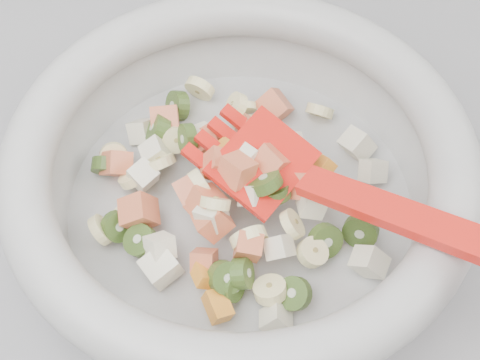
{
  "coord_description": "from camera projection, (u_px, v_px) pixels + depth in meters",
  "views": [
    {
      "loc": [
        -0.12,
        1.11,
        1.37
      ],
      "look_at": [
        -0.12,
        1.4,
        0.95
      ],
      "focal_mm": 50.0,
      "sensor_mm": 36.0,
      "label": 1
    }
  ],
  "objects": [
    {
      "name": "counter",
      "position": [
        325.0,
        354.0,
        0.95
      ],
      "size": [
        2.0,
        0.6,
        0.9
      ],
      "primitive_type": "cube",
      "color": "gray",
      "rests_on": "ground"
    },
    {
      "name": "mixing_bowl",
      "position": [
        240.0,
        174.0,
        0.51
      ],
      "size": [
        0.42,
        0.36,
        0.14
      ],
      "color": "#B7B7B5",
      "rests_on": "counter"
    }
  ]
}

